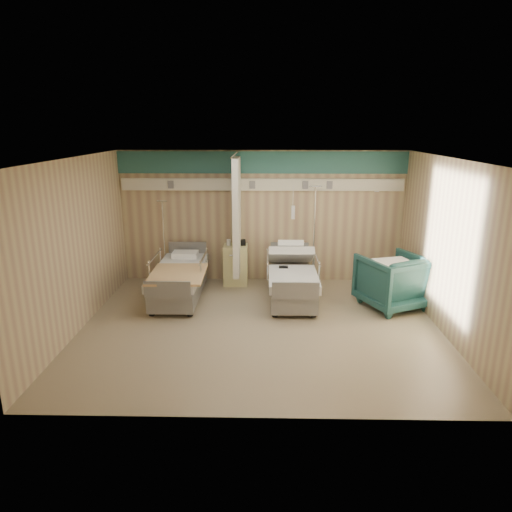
{
  "coord_description": "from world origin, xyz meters",
  "views": [
    {
      "loc": [
        0.08,
        -7.09,
        3.28
      ],
      "look_at": [
        -0.08,
        0.6,
        1.08
      ],
      "focal_mm": 32.0,
      "sensor_mm": 36.0,
      "label": 1
    }
  ],
  "objects_px": {
    "bed_right": "(292,284)",
    "iv_stand_left": "(165,266)",
    "visitor_armchair": "(393,281)",
    "bedside_cabinet": "(236,265)",
    "bed_left": "(179,283)",
    "iv_stand_right": "(313,264)"
  },
  "relations": [
    {
      "from": "bed_right",
      "to": "iv_stand_right",
      "type": "bearing_deg",
      "value": 62.32
    },
    {
      "from": "bedside_cabinet",
      "to": "iv_stand_left",
      "type": "height_order",
      "value": "iv_stand_left"
    },
    {
      "from": "iv_stand_left",
      "to": "bedside_cabinet",
      "type": "bearing_deg",
      "value": -2.99
    },
    {
      "from": "bed_right",
      "to": "bed_left",
      "type": "bearing_deg",
      "value": 180.0
    },
    {
      "from": "bed_right",
      "to": "visitor_armchair",
      "type": "height_order",
      "value": "visitor_armchair"
    },
    {
      "from": "bed_right",
      "to": "iv_stand_right",
      "type": "relative_size",
      "value": 1.03
    },
    {
      "from": "bed_right",
      "to": "iv_stand_left",
      "type": "xyz_separation_m",
      "value": [
        -2.68,
        0.98,
        0.05
      ]
    },
    {
      "from": "visitor_armchair",
      "to": "iv_stand_left",
      "type": "bearing_deg",
      "value": -40.75
    },
    {
      "from": "bed_right",
      "to": "iv_stand_left",
      "type": "distance_m",
      "value": 2.85
    },
    {
      "from": "visitor_armchair",
      "to": "iv_stand_left",
      "type": "distance_m",
      "value": 4.72
    },
    {
      "from": "visitor_armchair",
      "to": "iv_stand_left",
      "type": "xyz_separation_m",
      "value": [
        -4.53,
        1.31,
        -0.14
      ]
    },
    {
      "from": "bed_left",
      "to": "visitor_armchair",
      "type": "bearing_deg",
      "value": -4.71
    },
    {
      "from": "bed_right",
      "to": "visitor_armchair",
      "type": "bearing_deg",
      "value": -10.23
    },
    {
      "from": "bed_left",
      "to": "iv_stand_right",
      "type": "height_order",
      "value": "iv_stand_right"
    },
    {
      "from": "bedside_cabinet",
      "to": "iv_stand_left",
      "type": "bearing_deg",
      "value": 177.01
    },
    {
      "from": "bed_right",
      "to": "visitor_armchair",
      "type": "relative_size",
      "value": 1.96
    },
    {
      "from": "visitor_armchair",
      "to": "iv_stand_left",
      "type": "height_order",
      "value": "iv_stand_left"
    },
    {
      "from": "visitor_armchair",
      "to": "iv_stand_right",
      "type": "distance_m",
      "value": 1.87
    },
    {
      "from": "bed_left",
      "to": "iv_stand_left",
      "type": "bearing_deg",
      "value": 116.1
    },
    {
      "from": "bed_left",
      "to": "bedside_cabinet",
      "type": "height_order",
      "value": "bedside_cabinet"
    },
    {
      "from": "bed_right",
      "to": "bed_left",
      "type": "xyz_separation_m",
      "value": [
        -2.2,
        0.0,
        0.0
      ]
    },
    {
      "from": "bed_left",
      "to": "iv_stand_right",
      "type": "xyz_separation_m",
      "value": [
        2.7,
        0.95,
        0.12
      ]
    }
  ]
}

